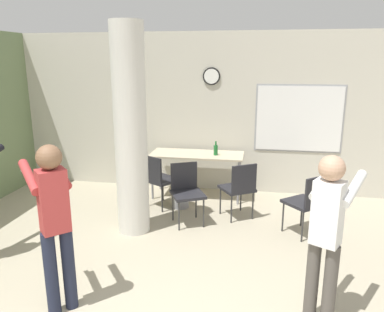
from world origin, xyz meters
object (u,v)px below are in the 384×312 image
(folding_table, at_px, (197,157))
(chair_mid_room, at_px, (308,200))
(chair_table_right, at_px, (239,186))
(chair_table_front, at_px, (186,189))
(person_playing_front, at_px, (54,216))
(person_playing_side, at_px, (327,228))
(chair_table_left, at_px, (159,177))
(bottle_on_table, at_px, (216,150))

(folding_table, height_order, chair_mid_room, chair_mid_room)
(folding_table, bearing_deg, chair_table_right, -47.08)
(chair_table_front, relative_size, person_playing_front, 0.54)
(person_playing_side, bearing_deg, chair_table_front, 129.24)
(chair_table_left, bearing_deg, chair_table_front, -41.49)
(folding_table, bearing_deg, person_playing_front, -103.57)
(chair_table_right, distance_m, person_playing_front, 2.91)
(person_playing_side, bearing_deg, chair_table_right, 110.91)
(folding_table, xyz_separation_m, bottle_on_table, (0.33, -0.04, 0.15))
(chair_table_left, bearing_deg, person_playing_side, -48.71)
(chair_table_front, xyz_separation_m, person_playing_front, (-0.81, -2.16, 0.44))
(chair_table_right, xyz_separation_m, person_playing_side, (0.84, -2.20, 0.42))
(chair_table_left, distance_m, person_playing_side, 3.25)
(chair_table_left, bearing_deg, folding_table, 49.67)
(chair_table_left, distance_m, person_playing_front, 2.69)
(chair_mid_room, xyz_separation_m, person_playing_front, (-2.48, -2.00, 0.44))
(chair_table_right, distance_m, chair_mid_room, 1.02)
(bottle_on_table, xyz_separation_m, person_playing_front, (-1.11, -3.20, 0.09))
(chair_mid_room, height_order, person_playing_side, person_playing_side)
(bottle_on_table, distance_m, person_playing_front, 3.39)
(chair_table_right, xyz_separation_m, chair_table_front, (-0.75, -0.26, 0.00))
(folding_table, distance_m, chair_mid_room, 2.12)
(chair_table_left, bearing_deg, chair_table_right, -9.63)
(bottle_on_table, distance_m, chair_table_left, 1.07)
(person_playing_side, bearing_deg, folding_table, 117.99)
(chair_table_left, xyz_separation_m, person_playing_side, (2.13, -2.42, 0.42))
(chair_table_right, height_order, chair_mid_room, same)
(folding_table, height_order, chair_table_left, chair_table_left)
(folding_table, xyz_separation_m, person_playing_front, (-0.78, -3.25, 0.24))
(chair_table_front, height_order, person_playing_front, person_playing_front)
(bottle_on_table, bearing_deg, folding_table, 172.15)
(bottle_on_table, distance_m, chair_table_front, 1.14)
(chair_mid_room, bearing_deg, bottle_on_table, 138.73)
(chair_mid_room, bearing_deg, chair_table_left, 163.88)
(bottle_on_table, bearing_deg, chair_table_right, -60.44)
(chair_table_right, xyz_separation_m, chair_mid_room, (0.93, -0.42, 0.00))
(chair_table_front, distance_m, person_playing_front, 2.35)
(chair_mid_room, bearing_deg, person_playing_side, -92.75)
(bottle_on_table, height_order, chair_mid_room, bottle_on_table)
(bottle_on_table, xyz_separation_m, chair_table_right, (0.44, -0.78, -0.35))
(bottle_on_table, bearing_deg, chair_mid_room, -41.27)
(chair_table_right, relative_size, chair_mid_room, 1.00)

